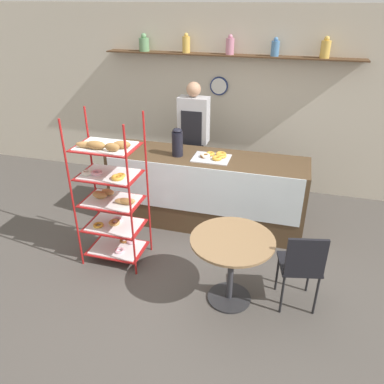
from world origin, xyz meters
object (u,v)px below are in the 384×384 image
(cafe_table, at_px, (232,254))
(donut_tray_counter, at_px, (213,157))
(pastry_rack, at_px, (111,195))
(person_worker, at_px, (194,140))
(cafe_chair, at_px, (302,264))
(coffee_carafe, at_px, (177,142))

(cafe_table, height_order, donut_tray_counter, donut_tray_counter)
(pastry_rack, distance_m, person_worker, 1.69)
(cafe_chair, bearing_deg, pastry_rack, -19.52)
(pastry_rack, relative_size, cafe_table, 2.14)
(person_worker, relative_size, donut_tray_counter, 3.85)
(cafe_table, height_order, cafe_chair, cafe_chair)
(person_worker, bearing_deg, donut_tray_counter, -54.63)
(cafe_table, bearing_deg, coffee_carafe, 126.19)
(person_worker, xyz_separation_m, cafe_table, (0.92, -1.93, -0.41))
(cafe_table, distance_m, cafe_chair, 0.66)
(person_worker, xyz_separation_m, cafe_chair, (1.58, -1.87, -0.43))
(pastry_rack, height_order, donut_tray_counter, pastry_rack)
(pastry_rack, bearing_deg, cafe_chair, -7.16)
(pastry_rack, xyz_separation_m, donut_tray_counter, (0.90, 1.03, 0.15))
(pastry_rack, height_order, cafe_table, pastry_rack)
(cafe_chair, bearing_deg, cafe_table, -7.32)
(coffee_carafe, bearing_deg, pastry_rack, -114.17)
(pastry_rack, bearing_deg, person_worker, 73.30)
(cafe_table, relative_size, coffee_carafe, 2.24)
(cafe_chair, xyz_separation_m, coffee_carafe, (-1.62, 1.25, 0.60))
(person_worker, relative_size, cafe_chair, 2.00)
(person_worker, distance_m, cafe_table, 2.18)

